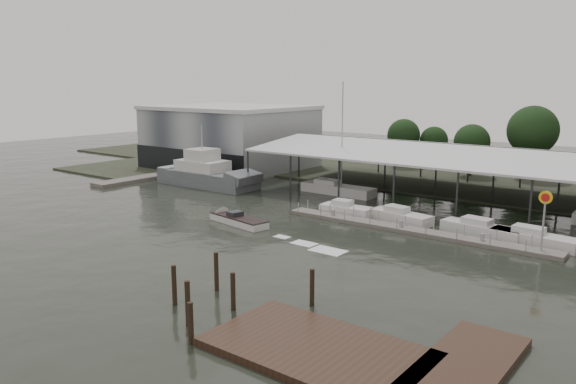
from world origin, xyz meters
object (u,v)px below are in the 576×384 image
Objects in this scene: white_sailboat at (337,189)px; grey_trawler at (208,175)px; speedboat_underway at (235,219)px; shell_fuel_sign at (545,210)px.

grey_trawler is at bearing -159.33° from white_sailboat.
grey_trawler is 21.94m from speedboat_underway.
grey_trawler is at bearing 173.21° from shell_fuel_sign.
grey_trawler is 0.84× the size of speedboat_underway.
white_sailboat reaches higher than grey_trawler.
shell_fuel_sign is at bearing -8.03° from grey_trawler.
shell_fuel_sign is 45.96m from grey_trawler.
shell_fuel_sign is 0.35× the size of grey_trawler.
grey_trawler reaches higher than shell_fuel_sign.
white_sailboat reaches higher than speedboat_underway.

